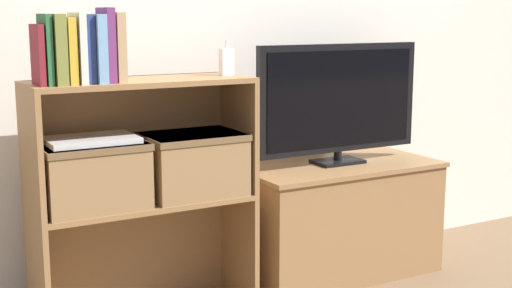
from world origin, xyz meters
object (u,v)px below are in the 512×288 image
object	(u,v)px
storage_basket_left	(92,172)
tv_stand	(336,218)
book_olive	(56,49)
laptop	(91,140)
storage_basket_right	(193,161)
book_mustard	(68,51)
book_forest	(45,50)
tv	(339,100)
book_plum	(106,45)
book_maroon	(38,55)
book_tan	(117,47)
book_navy	(87,49)
book_ivory	(78,48)
baby_monitor	(226,62)
book_skyblue	(97,49)

from	to	relation	value
storage_basket_left	tv_stand	bearing A→B (deg)	4.28
book_olive	laptop	xyz separation A→B (m)	(0.12, 0.04, -0.32)
storage_basket_right	laptop	size ratio (longest dim) A/B	1.18
book_mustard	storage_basket_right	size ratio (longest dim) A/B	0.60
book_forest	storage_basket_right	world-z (taller)	book_forest
tv	book_plum	world-z (taller)	book_plum
tv_stand	book_forest	world-z (taller)	book_forest
storage_basket_left	book_olive	bearing A→B (deg)	-161.69
book_olive	book_mustard	size ratio (longest dim) A/B	1.05
book_maroon	book_tan	xyz separation A→B (m)	(0.27, 0.00, 0.02)
tv	book_mustard	distance (m)	1.25
tv_stand	book_olive	xyz separation A→B (m)	(-1.26, -0.12, 0.80)
laptop	storage_basket_left	bearing A→B (deg)	90.00
book_mustard	book_plum	distance (m)	0.13
laptop	book_olive	bearing A→B (deg)	-161.69
book_navy	storage_basket_right	world-z (taller)	book_navy
book_mustard	book_olive	bearing A→B (deg)	180.00
book_tan	book_mustard	bearing A→B (deg)	180.00
book_forest	book_navy	bearing A→B (deg)	-0.00
book_tan	laptop	xyz separation A→B (m)	(-0.10, 0.04, -0.33)
tv	book_ivory	distance (m)	1.22
book_navy	book_plum	xyz separation A→B (m)	(0.07, 0.00, 0.01)
book_plum	book_olive	bearing A→B (deg)	180.00
book_olive	baby_monitor	size ratio (longest dim) A/B	1.76
storage_basket_left	storage_basket_right	world-z (taller)	same
book_forest	storage_basket_left	world-z (taller)	book_forest
tv	book_olive	bearing A→B (deg)	-174.45
tv	book_olive	distance (m)	1.29
book_maroon	storage_basket_right	xyz separation A→B (m)	(0.57, 0.04, -0.43)
storage_basket_left	laptop	distance (m)	0.12
book_plum	book_mustard	bearing A→B (deg)	180.00
book_forest	storage_basket_left	distance (m)	0.47
tv	book_navy	bearing A→B (deg)	-173.96
tv_stand	book_ivory	world-z (taller)	book_ivory
book_forest	book_ivory	distance (m)	0.11
tv	book_forest	bearing A→B (deg)	-174.60
book_plum	laptop	world-z (taller)	book_plum
book_navy	laptop	bearing A→B (deg)	73.92
tv	book_maroon	world-z (taller)	book_maroon
tv	book_mustard	size ratio (longest dim) A/B	3.65
tv	book_ivory	world-z (taller)	book_ivory
book_maroon	book_mustard	distance (m)	0.10
tv	storage_basket_left	bearing A→B (deg)	-175.79
book_mustard	book_skyblue	distance (m)	0.10
tv_stand	book_maroon	distance (m)	1.54
book_tan	baby_monitor	xyz separation A→B (m)	(0.46, 0.05, -0.07)
book_skyblue	storage_basket_right	world-z (taller)	book_skyblue
tv	book_navy	world-z (taller)	book_navy
tv_stand	book_skyblue	xyz separation A→B (m)	(-1.12, -0.12, 0.80)
book_olive	book_tan	size ratio (longest dim) A/B	0.98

